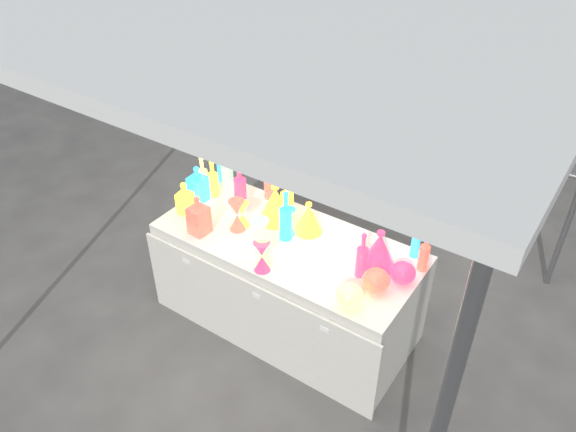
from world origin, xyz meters
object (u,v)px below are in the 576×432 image
Objects in this scene: display_table at (287,282)px; hourglass_0 at (237,215)px; cardboard_box_closed at (350,166)px; bottle_0 at (213,179)px; lampshade_0 at (275,203)px; decanter_0 at (185,198)px.

display_table is 7.97× the size of hourglass_0.
bottle_0 is (-0.19, -1.81, 0.72)m from cardboard_box_closed.
bottle_0 is at bearing 150.80° from hourglass_0.
lampshade_0 is at bearing 0.64° from bottle_0.
lampshade_0 is at bearing 18.95° from decanter_0.
cardboard_box_closed is 2.08× the size of hourglass_0.
cardboard_box_closed is 1.69× the size of lampshade_0.
hourglass_0 is (-0.36, -0.08, 0.49)m from display_table.
display_table is 2.05m from cardboard_box_closed.
cardboard_box_closed is (-0.57, 1.95, -0.20)m from display_table.
lampshade_0 reaches higher than display_table.
hourglass_0 is at bearing -108.00° from lampshade_0.
cardboard_box_closed is at bearing 95.92° from hourglass_0.
cardboard_box_closed is 1.97m from lampshade_0.
display_table is at bearing 2.43° from decanter_0.
hourglass_0 reaches higher than display_table.
bottle_0 is 0.28m from decanter_0.
display_table is 0.94m from decanter_0.
decanter_0 is at bearing -94.33° from bottle_0.
decanter_0 is (-0.78, -0.14, 0.50)m from display_table.
lampshade_0 is (0.15, 0.23, 0.03)m from hourglass_0.
hourglass_0 reaches higher than cardboard_box_closed.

